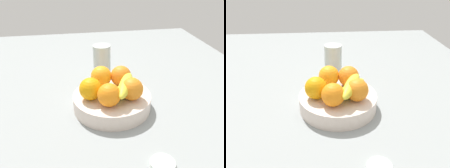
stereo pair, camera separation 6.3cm
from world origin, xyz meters
The scene contains 10 objects.
ground_plane centered at (0.00, 0.00, -1.50)cm, with size 180.00×140.00×3.00cm, color gray.
fruit_bowl centered at (-2.33, -2.68, 2.61)cm, with size 26.24×26.24×5.22cm, color beige.
orange_front_left centered at (-3.81, 4.55, 8.90)cm, with size 7.34×7.34×7.34cm, color orange.
orange_front_right centered at (-8.53, -0.69, 8.90)cm, with size 7.34×7.34×7.34cm, color orange.
orange_center centered at (-6.18, -8.44, 8.90)cm, with size 7.34×7.34×7.34cm, color orange.
orange_back_left centered at (3.65, -6.91, 8.90)cm, with size 7.34×7.34×7.34cm, color orange.
orange_back_right centered at (4.55, -0.33, 8.90)cm, with size 7.34×7.34×7.34cm, color orange.
banana_bunch centered at (-3.30, -6.81, 8.32)cm, with size 17.89×13.89×6.20cm.
thermos_tumbler centered at (21.52, -2.52, 7.14)cm, with size 7.25×7.25×14.28cm, color #B6C1B8.
jar_lid centered at (-29.93, -10.74, 0.52)cm, with size 6.36×6.36×1.04cm, color white.
Camera 2 is at (-70.43, 2.73, 46.24)cm, focal length 37.95 mm.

